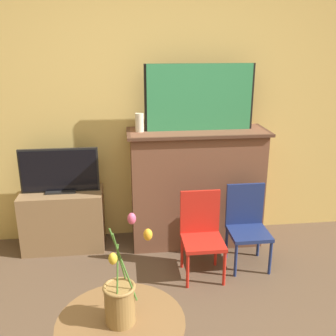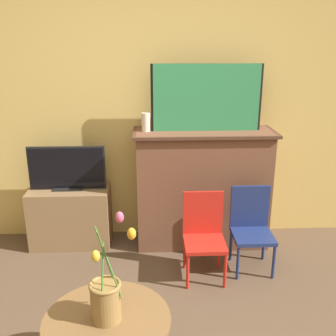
{
  "view_description": "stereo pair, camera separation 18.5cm",
  "coord_description": "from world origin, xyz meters",
  "px_view_note": "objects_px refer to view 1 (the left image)",
  "views": [
    {
      "loc": [
        -0.27,
        -1.34,
        1.79
      ],
      "look_at": [
        0.03,
        1.17,
        0.96
      ],
      "focal_mm": 42.0,
      "sensor_mm": 36.0,
      "label": 1
    },
    {
      "loc": [
        -0.08,
        -1.36,
        1.79
      ],
      "look_at": [
        0.03,
        1.17,
        0.96
      ],
      "focal_mm": 42.0,
      "sensor_mm": 36.0,
      "label": 2
    }
  ],
  "objects_px": {
    "chair_red": "(202,231)",
    "vase_tulips": "(120,299)",
    "chair_blue": "(247,222)",
    "painting": "(200,98)",
    "tv_monitor": "(59,171)"
  },
  "relations": [
    {
      "from": "tv_monitor",
      "to": "vase_tulips",
      "type": "xyz_separation_m",
      "value": [
        0.51,
        -1.67,
        -0.1
      ]
    },
    {
      "from": "painting",
      "to": "vase_tulips",
      "type": "bearing_deg",
      "value": -112.5
    },
    {
      "from": "painting",
      "to": "tv_monitor",
      "type": "relative_size",
      "value": 1.4
    },
    {
      "from": "painting",
      "to": "vase_tulips",
      "type": "height_order",
      "value": "painting"
    },
    {
      "from": "chair_red",
      "to": "vase_tulips",
      "type": "height_order",
      "value": "vase_tulips"
    },
    {
      "from": "chair_blue",
      "to": "chair_red",
      "type": "bearing_deg",
      "value": -165.37
    },
    {
      "from": "chair_red",
      "to": "vase_tulips",
      "type": "distance_m",
      "value": 1.31
    },
    {
      "from": "chair_red",
      "to": "chair_blue",
      "type": "height_order",
      "value": "same"
    },
    {
      "from": "tv_monitor",
      "to": "chair_blue",
      "type": "height_order",
      "value": "tv_monitor"
    },
    {
      "from": "painting",
      "to": "chair_blue",
      "type": "relative_size",
      "value": 1.38
    },
    {
      "from": "chair_red",
      "to": "vase_tulips",
      "type": "xyz_separation_m",
      "value": [
        -0.62,
        -1.12,
        0.26
      ]
    },
    {
      "from": "painting",
      "to": "chair_blue",
      "type": "height_order",
      "value": "painting"
    },
    {
      "from": "painting",
      "to": "chair_blue",
      "type": "bearing_deg",
      "value": -52.44
    },
    {
      "from": "tv_monitor",
      "to": "chair_blue",
      "type": "bearing_deg",
      "value": -16.06
    },
    {
      "from": "chair_red",
      "to": "painting",
      "type": "bearing_deg",
      "value": 83.14
    }
  ]
}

